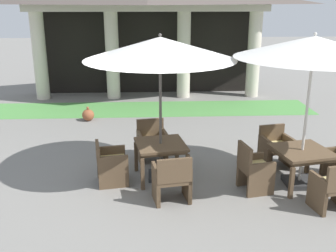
% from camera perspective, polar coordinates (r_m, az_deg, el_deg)
% --- Properties ---
extents(ground_plane, '(60.00, 60.00, 0.00)m').
position_cam_1_polar(ground_plane, '(7.83, -2.60, -8.30)').
color(ground_plane, gray).
extents(background_pavilion, '(8.75, 3.17, 4.18)m').
position_cam_1_polar(background_pavilion, '(14.23, -2.99, 17.09)').
color(background_pavilion, beige).
rests_on(background_pavilion, ground).
extents(lawn_strip, '(10.55, 1.88, 0.01)m').
position_cam_1_polar(lawn_strip, '(12.97, -2.76, 2.46)').
color(lawn_strip, '#519347').
rests_on(lawn_strip, ground).
extents(patio_table_near_foreground, '(1.15, 1.15, 0.73)m').
position_cam_1_polar(patio_table_near_foreground, '(7.95, 18.62, -3.87)').
color(patio_table_near_foreground, brown).
rests_on(patio_table_near_foreground, ground).
extents(patio_umbrella_near_foreground, '(2.78, 2.78, 2.89)m').
position_cam_1_polar(patio_umbrella_near_foreground, '(7.48, 20.14, 10.39)').
color(patio_umbrella_near_foreground, '#2D2D2D').
rests_on(patio_umbrella_near_foreground, ground).
extents(patio_chair_near_foreground_north, '(0.70, 0.68, 0.85)m').
position_cam_1_polar(patio_chair_near_foreground_north, '(8.81, 15.15, -3.03)').
color(patio_chair_near_foreground_north, brown).
rests_on(patio_chair_near_foreground_north, ground).
extents(patio_chair_near_foreground_west, '(0.62, 0.64, 0.93)m').
position_cam_1_polar(patio_chair_near_foreground_west, '(7.57, 12.17, -6.13)').
color(patio_chair_near_foreground_west, brown).
rests_on(patio_chair_near_foreground_west, ground).
extents(patio_chair_near_foreground_south, '(0.66, 0.61, 0.90)m').
position_cam_1_polar(patio_chair_near_foreground_south, '(7.31, 22.49, -8.17)').
color(patio_chair_near_foreground_south, brown).
rests_on(patio_chair_near_foreground_south, ground).
extents(patio_table_mid_left, '(1.08, 1.08, 0.74)m').
position_cam_1_polar(patio_table_mid_left, '(7.84, -1.08, -3.14)').
color(patio_table_mid_left, brown).
rests_on(patio_table_mid_left, ground).
extents(patio_umbrella_mid_left, '(2.82, 2.82, 2.85)m').
position_cam_1_polar(patio_umbrella_mid_left, '(7.37, -1.17, 10.94)').
color(patio_umbrella_mid_left, '#2D2D2D').
rests_on(patio_umbrella_mid_left, ground).
extents(patio_chair_mid_left_west, '(0.67, 0.68, 0.82)m').
position_cam_1_polar(patio_chair_mid_left_west, '(7.81, -8.28, -5.35)').
color(patio_chair_mid_left_west, brown).
rests_on(patio_chair_mid_left_west, ground).
extents(patio_chair_mid_left_south, '(0.70, 0.60, 0.89)m').
position_cam_1_polar(patio_chair_mid_left_south, '(7.03, 0.56, -7.65)').
color(patio_chair_mid_left_south, brown).
rests_on(patio_chair_mid_left_south, ground).
extents(patio_chair_mid_left_north, '(0.70, 0.62, 0.88)m').
position_cam_1_polar(patio_chair_mid_left_north, '(8.84, -2.35, -2.27)').
color(patio_chair_mid_left_north, brown).
rests_on(patio_chair_mid_left_north, ground).
extents(terracotta_urn, '(0.35, 0.35, 0.42)m').
position_cam_1_polar(terracotta_urn, '(11.91, -11.39, 1.57)').
color(terracotta_urn, brown).
rests_on(terracotta_urn, ground).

